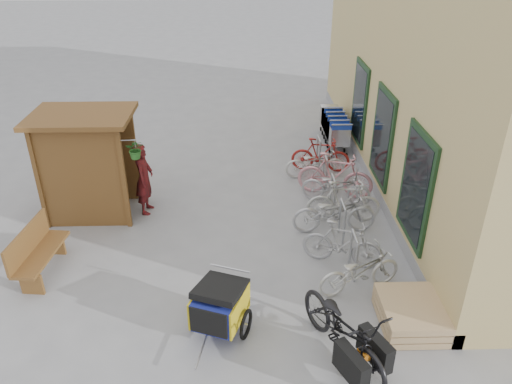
{
  "coord_description": "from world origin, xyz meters",
  "views": [
    {
      "loc": [
        0.25,
        -7.67,
        5.92
      ],
      "look_at": [
        0.5,
        1.5,
        1.0
      ],
      "focal_mm": 35.0,
      "sensor_mm": 36.0,
      "label": 1
    }
  ],
  "objects_px": {
    "kiosk": "(83,151)",
    "bench": "(36,251)",
    "bike_1": "(343,244)",
    "bike_4": "(336,186)",
    "bike_7": "(321,155)",
    "bike_5": "(335,175)",
    "pallet_stack": "(411,314)",
    "person_kiosk": "(144,179)",
    "bike_0": "(360,271)",
    "shopping_carts": "(334,124)",
    "bike_3": "(343,201)",
    "child_trailer": "(220,304)",
    "bike_2": "(334,212)",
    "cargo_bike": "(345,331)",
    "bike_6": "(315,163)"
  },
  "relations": [
    {
      "from": "kiosk",
      "to": "shopping_carts",
      "type": "height_order",
      "value": "kiosk"
    },
    {
      "from": "shopping_carts",
      "to": "bike_3",
      "type": "relative_size",
      "value": 1.41
    },
    {
      "from": "kiosk",
      "to": "bike_7",
      "type": "height_order",
      "value": "kiosk"
    },
    {
      "from": "bike_3",
      "to": "bike_5",
      "type": "bearing_deg",
      "value": 2.19
    },
    {
      "from": "person_kiosk",
      "to": "bike_6",
      "type": "bearing_deg",
      "value": -64.51
    },
    {
      "from": "bike_5",
      "to": "shopping_carts",
      "type": "bearing_deg",
      "value": 9.46
    },
    {
      "from": "child_trailer",
      "to": "person_kiosk",
      "type": "bearing_deg",
      "value": 135.49
    },
    {
      "from": "bench",
      "to": "bike_1",
      "type": "distance_m",
      "value": 5.83
    },
    {
      "from": "pallet_stack",
      "to": "bike_2",
      "type": "height_order",
      "value": "bike_2"
    },
    {
      "from": "pallet_stack",
      "to": "bike_5",
      "type": "distance_m",
      "value": 4.6
    },
    {
      "from": "kiosk",
      "to": "bench",
      "type": "relative_size",
      "value": 1.56
    },
    {
      "from": "bike_0",
      "to": "bike_3",
      "type": "xyz_separation_m",
      "value": [
        0.15,
        2.43,
        0.07
      ]
    },
    {
      "from": "bike_1",
      "to": "bike_5",
      "type": "relative_size",
      "value": 0.86
    },
    {
      "from": "bike_0",
      "to": "bike_1",
      "type": "height_order",
      "value": "bike_1"
    },
    {
      "from": "child_trailer",
      "to": "bike_7",
      "type": "relative_size",
      "value": 1.04
    },
    {
      "from": "cargo_bike",
      "to": "bike_7",
      "type": "distance_m",
      "value": 6.67
    },
    {
      "from": "person_kiosk",
      "to": "bike_0",
      "type": "relative_size",
      "value": 1.04
    },
    {
      "from": "bike_2",
      "to": "bike_4",
      "type": "height_order",
      "value": "bike_2"
    },
    {
      "from": "child_trailer",
      "to": "bike_5",
      "type": "relative_size",
      "value": 0.89
    },
    {
      "from": "person_kiosk",
      "to": "child_trailer",
      "type": "bearing_deg",
      "value": -151.17
    },
    {
      "from": "bike_0",
      "to": "bike_2",
      "type": "bearing_deg",
      "value": -14.97
    },
    {
      "from": "bike_4",
      "to": "bike_3",
      "type": "bearing_deg",
      "value": -160.72
    },
    {
      "from": "bench",
      "to": "bike_4",
      "type": "distance_m",
      "value": 6.65
    },
    {
      "from": "child_trailer",
      "to": "bike_3",
      "type": "bearing_deg",
      "value": 72.46
    },
    {
      "from": "person_kiosk",
      "to": "bike_1",
      "type": "xyz_separation_m",
      "value": [
        4.17,
        -2.18,
        -0.37
      ]
    },
    {
      "from": "kiosk",
      "to": "bench",
      "type": "xyz_separation_m",
      "value": [
        -0.4,
        -2.28,
        -1.05
      ]
    },
    {
      "from": "kiosk",
      "to": "bike_0",
      "type": "distance_m",
      "value": 6.43
    },
    {
      "from": "bike_3",
      "to": "bike_4",
      "type": "xyz_separation_m",
      "value": [
        -0.01,
        0.84,
        -0.06
      ]
    },
    {
      "from": "bike_7",
      "to": "bike_4",
      "type": "bearing_deg",
      "value": -166.37
    },
    {
      "from": "shopping_carts",
      "to": "bike_3",
      "type": "distance_m",
      "value": 4.57
    },
    {
      "from": "kiosk",
      "to": "person_kiosk",
      "type": "height_order",
      "value": "kiosk"
    },
    {
      "from": "bench",
      "to": "bike_7",
      "type": "relative_size",
      "value": 1.02
    },
    {
      "from": "kiosk",
      "to": "bike_4",
      "type": "xyz_separation_m",
      "value": [
        5.72,
        0.31,
        -1.12
      ]
    },
    {
      "from": "cargo_bike",
      "to": "bike_4",
      "type": "distance_m",
      "value": 4.93
    },
    {
      "from": "bike_4",
      "to": "bike_5",
      "type": "xyz_separation_m",
      "value": [
        0.03,
        0.37,
        0.12
      ]
    },
    {
      "from": "bike_4",
      "to": "bench",
      "type": "bearing_deg",
      "value": 131.23
    },
    {
      "from": "kiosk",
      "to": "bike_1",
      "type": "xyz_separation_m",
      "value": [
        5.43,
        -2.16,
        -1.07
      ]
    },
    {
      "from": "bench",
      "to": "bike_1",
      "type": "relative_size",
      "value": 1.01
    },
    {
      "from": "pallet_stack",
      "to": "child_trailer",
      "type": "bearing_deg",
      "value": -179.33
    },
    {
      "from": "bike_0",
      "to": "bike_3",
      "type": "relative_size",
      "value": 0.98
    },
    {
      "from": "child_trailer",
      "to": "bike_2",
      "type": "height_order",
      "value": "bike_2"
    },
    {
      "from": "pallet_stack",
      "to": "person_kiosk",
      "type": "xyz_separation_m",
      "value": [
        -5.01,
        3.9,
        0.64
      ]
    },
    {
      "from": "bike_7",
      "to": "bike_0",
      "type": "bearing_deg",
      "value": -170.46
    },
    {
      "from": "bike_2",
      "to": "bike_7",
      "type": "distance_m",
      "value": 3.05
    },
    {
      "from": "bench",
      "to": "person_kiosk",
      "type": "relative_size",
      "value": 0.94
    },
    {
      "from": "bike_3",
      "to": "bike_5",
      "type": "distance_m",
      "value": 1.22
    },
    {
      "from": "cargo_bike",
      "to": "bike_3",
      "type": "bearing_deg",
      "value": 55.13
    },
    {
      "from": "bike_1",
      "to": "bike_3",
      "type": "bearing_deg",
      "value": 9.15
    },
    {
      "from": "child_trailer",
      "to": "bike_1",
      "type": "bearing_deg",
      "value": 57.41
    },
    {
      "from": "kiosk",
      "to": "child_trailer",
      "type": "distance_m",
      "value": 5.1
    }
  ]
}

